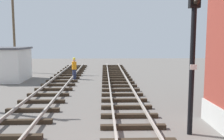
% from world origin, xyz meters
% --- Properties ---
extents(signal_mast, '(0.36, 0.40, 5.56)m').
position_xyz_m(signal_mast, '(2.76, 3.64, 3.48)').
color(signal_mast, black).
rests_on(signal_mast, ground).
extents(control_hut, '(3.00, 3.80, 2.76)m').
position_xyz_m(control_hut, '(-8.22, 16.03, 1.39)').
color(control_hut, silver).
rests_on(control_hut, ground).
extents(utility_pole_far, '(1.80, 0.24, 9.16)m').
position_xyz_m(utility_pole_far, '(-9.56, 21.48, 4.77)').
color(utility_pole_far, brown).
rests_on(utility_pole_far, ground).
extents(track_worker_foreground, '(0.40, 0.40, 1.87)m').
position_xyz_m(track_worker_foreground, '(-2.86, 16.53, 0.93)').
color(track_worker_foreground, '#262D4C').
rests_on(track_worker_foreground, ground).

